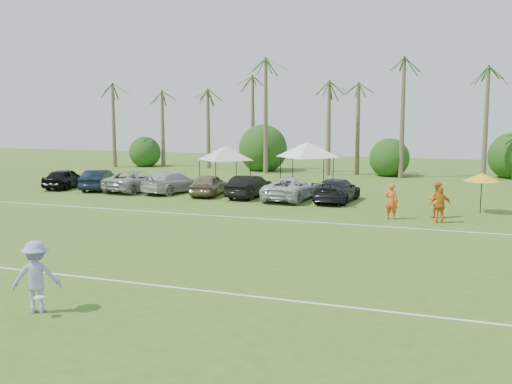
% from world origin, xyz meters
% --- Properties ---
extents(ground, '(120.00, 120.00, 0.00)m').
position_xyz_m(ground, '(0.00, 0.00, 0.00)').
color(ground, '#3F641E').
rests_on(ground, ground).
extents(field_lines, '(80.00, 12.10, 0.01)m').
position_xyz_m(field_lines, '(0.00, 8.00, 0.01)').
color(field_lines, white).
rests_on(field_lines, ground).
extents(palm_tree_0, '(2.40, 2.40, 8.90)m').
position_xyz_m(palm_tree_0, '(-22.00, 38.00, 7.48)').
color(palm_tree_0, brown).
rests_on(palm_tree_0, ground).
extents(palm_tree_1, '(2.40, 2.40, 9.90)m').
position_xyz_m(palm_tree_1, '(-17.00, 38.00, 8.35)').
color(palm_tree_1, brown).
rests_on(palm_tree_1, ground).
extents(palm_tree_2, '(2.40, 2.40, 10.90)m').
position_xyz_m(palm_tree_2, '(-12.00, 38.00, 9.21)').
color(palm_tree_2, brown).
rests_on(palm_tree_2, ground).
extents(palm_tree_3, '(2.40, 2.40, 11.90)m').
position_xyz_m(palm_tree_3, '(-8.00, 38.00, 10.06)').
color(palm_tree_3, brown).
rests_on(palm_tree_3, ground).
extents(palm_tree_4, '(2.40, 2.40, 8.90)m').
position_xyz_m(palm_tree_4, '(-4.00, 38.00, 7.48)').
color(palm_tree_4, brown).
rests_on(palm_tree_4, ground).
extents(palm_tree_5, '(2.40, 2.40, 9.90)m').
position_xyz_m(palm_tree_5, '(0.00, 38.00, 8.35)').
color(palm_tree_5, brown).
rests_on(palm_tree_5, ground).
extents(palm_tree_6, '(2.40, 2.40, 10.90)m').
position_xyz_m(palm_tree_6, '(4.00, 38.00, 9.21)').
color(palm_tree_6, brown).
rests_on(palm_tree_6, ground).
extents(palm_tree_7, '(2.40, 2.40, 11.90)m').
position_xyz_m(palm_tree_7, '(8.00, 38.00, 10.06)').
color(palm_tree_7, brown).
rests_on(palm_tree_7, ground).
extents(palm_tree_8, '(2.40, 2.40, 8.90)m').
position_xyz_m(palm_tree_8, '(13.00, 38.00, 7.48)').
color(palm_tree_8, brown).
rests_on(palm_tree_8, ground).
extents(bush_tree_0, '(4.00, 4.00, 4.00)m').
position_xyz_m(bush_tree_0, '(-19.00, 39.00, 1.80)').
color(bush_tree_0, brown).
rests_on(bush_tree_0, ground).
extents(bush_tree_1, '(4.00, 4.00, 4.00)m').
position_xyz_m(bush_tree_1, '(-6.00, 39.00, 1.80)').
color(bush_tree_1, brown).
rests_on(bush_tree_1, ground).
extents(bush_tree_2, '(4.00, 4.00, 4.00)m').
position_xyz_m(bush_tree_2, '(6.00, 39.00, 1.80)').
color(bush_tree_2, brown).
rests_on(bush_tree_2, ground).
extents(sideline_player_a, '(0.75, 0.58, 1.84)m').
position_xyz_m(sideline_player_a, '(8.62, 16.17, 0.92)').
color(sideline_player_a, '#F2541A').
rests_on(sideline_player_a, ground).
extents(sideline_player_b, '(0.91, 0.71, 1.86)m').
position_xyz_m(sideline_player_b, '(10.76, 17.41, 0.93)').
color(sideline_player_b, orange).
rests_on(sideline_player_b, ground).
extents(sideline_player_c, '(1.09, 0.58, 1.77)m').
position_xyz_m(sideline_player_c, '(11.01, 15.96, 0.89)').
color(sideline_player_c, orange).
rests_on(sideline_player_c, ground).
extents(canopy_tent_left, '(4.37, 4.37, 3.54)m').
position_xyz_m(canopy_tent_left, '(-4.40, 25.38, 3.03)').
color(canopy_tent_left, black).
rests_on(canopy_tent_left, ground).
extents(canopy_tent_right, '(4.83, 4.83, 3.91)m').
position_xyz_m(canopy_tent_right, '(1.31, 27.29, 3.35)').
color(canopy_tent_right, black).
rests_on(canopy_tent_right, ground).
extents(market_umbrella, '(1.96, 1.96, 2.18)m').
position_xyz_m(market_umbrella, '(12.96, 19.63, 1.96)').
color(market_umbrella, black).
rests_on(market_umbrella, ground).
extents(frisbee_player, '(1.46, 1.25, 1.95)m').
position_xyz_m(frisbee_player, '(1.30, -1.19, 0.98)').
color(frisbee_player, '#9D98D7').
rests_on(frisbee_player, ground).
extents(parked_car_0, '(2.29, 4.41, 1.43)m').
position_xyz_m(parked_car_0, '(-15.11, 20.86, 0.72)').
color(parked_car_0, black).
rests_on(parked_car_0, ground).
extents(parked_car_1, '(2.65, 4.60, 1.43)m').
position_xyz_m(parked_car_1, '(-12.27, 20.99, 0.72)').
color(parked_car_1, black).
rests_on(parked_car_1, ground).
extents(parked_car_2, '(2.91, 5.38, 1.43)m').
position_xyz_m(parked_car_2, '(-9.43, 21.24, 0.72)').
color(parked_car_2, '#A0A0A1').
rests_on(parked_car_2, ground).
extents(parked_car_3, '(3.18, 5.28, 1.43)m').
position_xyz_m(parked_car_3, '(-6.58, 21.33, 0.72)').
color(parked_car_3, '#BCBCBC').
rests_on(parked_car_3, ground).
extents(parked_car_4, '(2.19, 4.38, 1.43)m').
position_xyz_m(parked_car_4, '(-3.74, 20.99, 0.72)').
color(parked_car_4, '#786A52').
rests_on(parked_car_4, ground).
extents(parked_car_5, '(1.82, 4.44, 1.43)m').
position_xyz_m(parked_car_5, '(-0.90, 21.02, 0.72)').
color(parked_car_5, black).
rests_on(parked_car_5, ground).
extents(parked_car_6, '(2.70, 5.29, 1.43)m').
position_xyz_m(parked_car_6, '(1.95, 20.81, 0.72)').
color(parked_car_6, silver).
rests_on(parked_car_6, ground).
extents(parked_car_7, '(2.34, 5.06, 1.43)m').
position_xyz_m(parked_car_7, '(4.79, 21.09, 0.72)').
color(parked_car_7, black).
rests_on(parked_car_7, ground).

